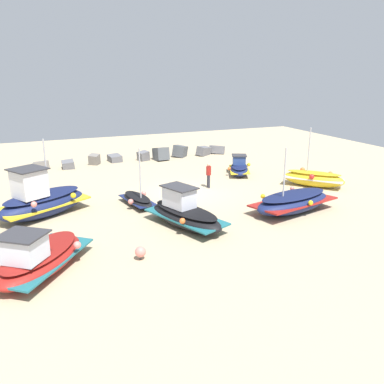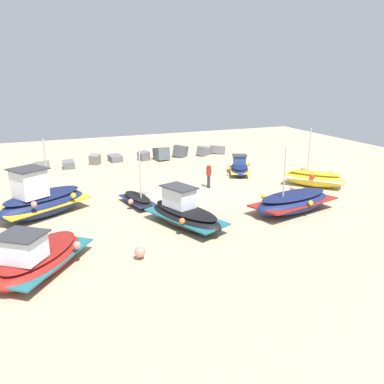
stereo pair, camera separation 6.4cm
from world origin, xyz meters
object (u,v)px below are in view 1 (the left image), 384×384
object	(u,v)px
fishing_boat_0	(39,257)
fishing_boat_5	(314,178)
fishing_boat_3	(293,202)
mooring_buoy_0	(27,182)
fishing_boat_2	(41,200)
fishing_boat_4	(138,200)
fishing_boat_1	(239,168)
mooring_buoy_1	(140,252)
fishing_boat_6	(185,214)
person_walking	(209,174)

from	to	relation	value
fishing_boat_0	fishing_boat_5	bearing A→B (deg)	145.19
fishing_boat_3	mooring_buoy_0	distance (m)	16.73
fishing_boat_5	fishing_boat_2	bearing A→B (deg)	-133.55
fishing_boat_0	fishing_boat_4	size ratio (longest dim) A/B	1.46
fishing_boat_3	mooring_buoy_0	xyz separation A→B (m)	(-13.04, 10.47, -0.18)
fishing_boat_3	fishing_boat_4	distance (m)	8.54
fishing_boat_1	fishing_boat_5	world-z (taller)	fishing_boat_5
fishing_boat_1	mooring_buoy_1	xyz separation A→B (m)	(-10.47, -10.79, -0.14)
fishing_boat_1	fishing_boat_6	xyz separation A→B (m)	(-7.48, -8.06, 0.17)
fishing_boat_2	fishing_boat_6	bearing A→B (deg)	116.61
fishing_boat_0	fishing_boat_1	xyz separation A→B (m)	(14.24, 10.35, -0.13)
fishing_boat_2	person_walking	xyz separation A→B (m)	(10.22, 1.52, 0.06)
fishing_boat_6	mooring_buoy_1	bearing A→B (deg)	112.50
fishing_boat_1	fishing_boat_3	bearing A→B (deg)	-163.75
fishing_boat_1	mooring_buoy_0	bearing A→B (deg)	107.01
fishing_boat_4	mooring_buoy_0	bearing A→B (deg)	32.28
fishing_boat_1	mooring_buoy_0	distance (m)	14.54
person_walking	fishing_boat_4	bearing A→B (deg)	-160.76
fishing_boat_2	mooring_buoy_0	distance (m)	6.11
fishing_boat_4	mooring_buoy_0	size ratio (longest dim) A/B	5.69
fishing_boat_0	mooring_buoy_1	bearing A→B (deg)	120.38
fishing_boat_5	mooring_buoy_0	size ratio (longest dim) A/B	6.57
fishing_boat_3	mooring_buoy_0	bearing A→B (deg)	128.59
person_walking	mooring_buoy_1	xyz separation A→B (m)	(-6.89, -8.38, -0.61)
fishing_boat_3	fishing_boat_5	bearing A→B (deg)	27.73
fishing_boat_2	fishing_boat_5	distance (m)	16.70
fishing_boat_2	mooring_buoy_1	world-z (taller)	fishing_boat_2
fishing_boat_5	fishing_boat_6	bearing A→B (deg)	-113.05
person_walking	mooring_buoy_0	xyz separation A→B (m)	(-10.81, 4.54, -0.57)
person_walking	mooring_buoy_0	bearing A→B (deg)	158.44
fishing_boat_4	mooring_buoy_1	distance (m)	6.91
fishing_boat_2	mooring_buoy_1	distance (m)	7.64
fishing_boat_6	fishing_boat_2	bearing A→B (deg)	36.91
fishing_boat_6	mooring_buoy_0	bearing A→B (deg)	14.21
fishing_boat_5	fishing_boat_3	bearing A→B (deg)	-90.37
fishing_boat_3	fishing_boat_4	world-z (taller)	fishing_boat_3
fishing_boat_2	mooring_buoy_1	xyz separation A→B (m)	(3.33, -6.86, -0.55)
fishing_boat_1	mooring_buoy_1	bearing A→B (deg)	161.28
fishing_boat_1	fishing_boat_4	size ratio (longest dim) A/B	1.01
person_walking	fishing_boat_6	bearing A→B (deg)	-123.43
fishing_boat_6	fishing_boat_1	bearing A→B (deg)	-62.81
fishing_boat_1	fishing_boat_3	size ratio (longest dim) A/B	0.63
fishing_boat_3	fishing_boat_4	xyz separation A→B (m)	(-7.40, 4.25, -0.24)
fishing_boat_3	mooring_buoy_1	world-z (taller)	fishing_boat_3
mooring_buoy_0	fishing_boat_2	bearing A→B (deg)	-84.39
mooring_buoy_1	fishing_boat_4	bearing A→B (deg)	75.60
fishing_boat_1	person_walking	size ratio (longest dim) A/B	2.04
fishing_boat_0	fishing_boat_1	world-z (taller)	fishing_boat_0
fishing_boat_4	fishing_boat_5	xyz separation A→B (m)	(11.63, -0.65, 0.23)
mooring_buoy_1	mooring_buoy_0	bearing A→B (deg)	106.89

